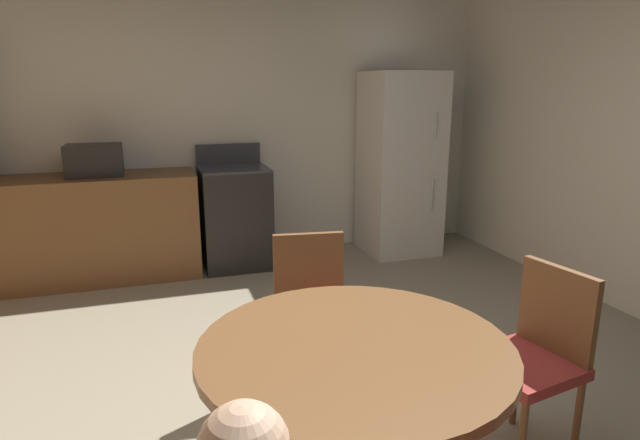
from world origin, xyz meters
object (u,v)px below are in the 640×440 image
(refrigerator, at_px, (400,164))
(chair_north, at_px, (312,306))
(oven_range, at_px, (236,216))
(chair_east, at_px, (535,351))
(microwave, at_px, (94,160))
(dining_table, at_px, (354,386))

(refrigerator, relative_size, chair_north, 2.02)
(oven_range, height_order, chair_east, oven_range)
(refrigerator, relative_size, microwave, 4.00)
(oven_range, distance_m, microwave, 1.28)
(dining_table, bearing_deg, oven_range, 88.54)
(refrigerator, xyz_separation_m, dining_table, (-1.70, -3.13, -0.28))
(oven_range, bearing_deg, microwave, -179.82)
(dining_table, distance_m, chair_north, 0.94)
(oven_range, relative_size, microwave, 2.50)
(refrigerator, height_order, dining_table, refrigerator)
(oven_range, bearing_deg, chair_east, -74.51)
(dining_table, xyz_separation_m, chair_north, (0.13, 0.92, -0.09))
(refrigerator, xyz_separation_m, chair_north, (-1.58, -2.20, -0.38))
(microwave, height_order, chair_east, microwave)
(oven_range, distance_m, refrigerator, 1.68)
(refrigerator, distance_m, microwave, 2.78)
(chair_east, xyz_separation_m, chair_north, (-0.79, 0.76, 0.00))
(oven_range, relative_size, refrigerator, 0.62)
(microwave, height_order, chair_north, microwave)
(oven_range, xyz_separation_m, chair_east, (0.84, -3.02, 0.03))
(chair_east, bearing_deg, microwave, -66.47)
(microwave, distance_m, chair_east, 3.65)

